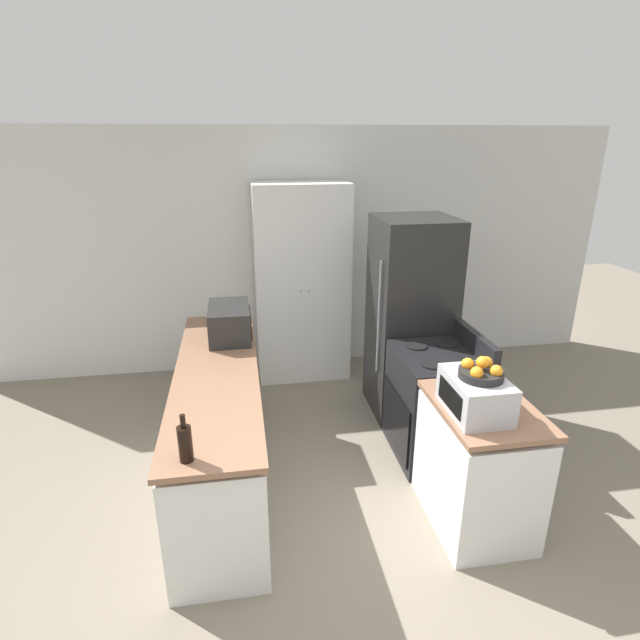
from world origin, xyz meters
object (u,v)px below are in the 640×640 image
wine_bottle (185,443)px  stove (435,404)px  pantry_cabinet (301,283)px  microwave (230,322)px  toaster_oven (475,395)px  fruit_bowl (481,371)px  refrigerator (410,318)px

wine_bottle → stove: bearing=30.2°
stove → pantry_cabinet: bearing=117.5°
wine_bottle → microwave: bearing=82.5°
stove → toaster_oven: toaster_oven is taller
toaster_oven → wine_bottle: bearing=-172.9°
toaster_oven → microwave: bearing=135.1°
wine_bottle → fruit_bowl: 1.74m
pantry_cabinet → refrigerator: pantry_cabinet is taller
pantry_cabinet → toaster_oven: 2.63m
pantry_cabinet → stove: bearing=-62.5°
microwave → wine_bottle: microwave is taller
pantry_cabinet → refrigerator: (0.89, -0.92, -0.11)m
stove → refrigerator: bearing=88.8°
stove → toaster_oven: bearing=-98.7°
fruit_bowl → microwave: bearing=135.1°
pantry_cabinet → microwave: bearing=-125.2°
refrigerator → toaster_oven: bearing=-95.2°
pantry_cabinet → stove: 1.97m
refrigerator → wine_bottle: 2.60m
stove → microwave: 1.82m
toaster_oven → refrigerator: bearing=84.8°
pantry_cabinet → wine_bottle: size_ratio=7.57×
microwave → stove: bearing=-21.1°
pantry_cabinet → toaster_oven: (0.74, -2.53, -0.02)m
pantry_cabinet → wine_bottle: (-0.96, -2.74, -0.04)m
microwave → fruit_bowl: 2.11m
toaster_oven → fruit_bowl: (0.01, -0.01, 0.16)m
refrigerator → fruit_bowl: bearing=-94.7°
pantry_cabinet → toaster_oven: bearing=-73.7°
stove → refrigerator: 0.89m
stove → wine_bottle: 2.19m
pantry_cabinet → wine_bottle: 2.90m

